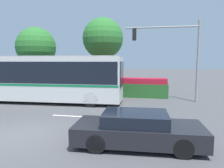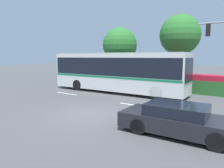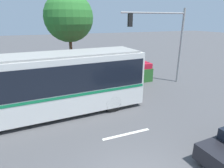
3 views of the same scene
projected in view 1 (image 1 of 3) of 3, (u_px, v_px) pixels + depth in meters
The scene contains 8 objects.
ground_plane at pixel (22, 135), 8.86m from camera, with size 140.00×140.00×0.00m, color #4C4C4F.
city_bus at pixel (40, 76), 15.56m from camera, with size 12.35×3.09×3.45m.
sedan_foreground at pixel (138, 129), 7.69m from camera, with size 4.76×2.13×1.25m.
traffic_light_pole at pixel (177, 49), 15.68m from camera, with size 5.53×0.24×6.00m.
flowering_hedge at pixel (120, 87), 18.36m from camera, with size 8.17×1.50×1.60m.
street_tree_left at pixel (36, 47), 23.31m from camera, with size 4.35×4.35×6.75m.
street_tree_centre at pixel (103, 38), 21.04m from camera, with size 4.08×4.08×7.36m.
lane_stripe_near at pixel (73, 116), 11.77m from camera, with size 2.40×0.16×0.01m, color silver.
Camera 1 is at (5.39, -7.67, 3.15)m, focal length 33.62 mm.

